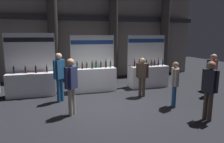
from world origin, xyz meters
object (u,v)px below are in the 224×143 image
(visitor_5, at_px, (59,73))
(visitor_6, at_px, (142,74))
(exhibitor_booth_1, at_px, (94,77))
(visitor_4, at_px, (212,69))
(exhibitor_booth_0, at_px, (32,81))
(visitor_3, at_px, (71,82))
(visitor_0, at_px, (210,86))
(visitor_1, at_px, (175,81))
(visitor_2, at_px, (213,71))
(exhibitor_booth_2, at_px, (148,74))

(visitor_5, relative_size, visitor_6, 1.16)
(exhibitor_booth_1, bearing_deg, visitor_4, -16.06)
(exhibitor_booth_0, height_order, visitor_3, exhibitor_booth_0)
(visitor_0, distance_m, visitor_5, 5.01)
(visitor_0, height_order, visitor_1, visitor_0)
(visitor_0, distance_m, visitor_1, 1.30)
(visitor_0, bearing_deg, visitor_6, 177.63)
(exhibitor_booth_1, xyz_separation_m, visitor_6, (1.69, -1.41, 0.30))
(exhibitor_booth_1, relative_size, visitor_1, 1.57)
(visitor_4, bearing_deg, exhibitor_booth_1, -117.34)
(visitor_2, xyz_separation_m, visitor_4, (0.53, 0.63, -0.05))
(visitor_6, bearing_deg, visitor_2, -160.46)
(visitor_2, height_order, visitor_4, visitor_2)
(exhibitor_booth_1, height_order, visitor_2, exhibitor_booth_1)
(visitor_6, bearing_deg, visitor_5, 28.78)
(visitor_1, bearing_deg, visitor_5, 91.70)
(exhibitor_booth_2, bearing_deg, visitor_2, -48.10)
(visitor_1, xyz_separation_m, visitor_3, (-3.46, 0.23, 0.13))
(visitor_0, bearing_deg, visitor_4, 116.75)
(exhibitor_booth_2, distance_m, visitor_1, 2.87)
(visitor_2, height_order, visitor_6, visitor_2)
(exhibitor_booth_0, bearing_deg, visitor_2, -15.85)
(visitor_2, xyz_separation_m, visitor_5, (-6.03, 0.91, 0.08))
(visitor_3, xyz_separation_m, visitor_5, (-0.31, 1.43, 0.04))
(visitor_1, bearing_deg, visitor_0, -141.41)
(visitor_1, relative_size, visitor_6, 1.00)
(exhibitor_booth_1, bearing_deg, visitor_0, -58.13)
(visitor_5, bearing_deg, exhibitor_booth_0, -90.19)
(visitor_4, height_order, visitor_6, visitor_4)
(visitor_6, bearing_deg, exhibitor_booth_0, 15.55)
(visitor_0, height_order, visitor_5, visitor_5)
(exhibitor_booth_0, relative_size, visitor_5, 1.40)
(visitor_0, distance_m, visitor_4, 3.63)
(exhibitor_booth_0, bearing_deg, visitor_4, -10.31)
(visitor_1, height_order, visitor_3, visitor_3)
(visitor_0, xyz_separation_m, visitor_1, (-0.30, 1.26, -0.09))
(visitor_2, bearing_deg, visitor_6, 131.78)
(visitor_0, bearing_deg, exhibitor_booth_0, -148.05)
(exhibitor_booth_1, relative_size, visitor_6, 1.57)
(exhibitor_booth_2, height_order, visitor_2, exhibitor_booth_2)
(visitor_2, relative_size, visitor_6, 1.09)
(exhibitor_booth_2, relative_size, visitor_1, 1.56)
(visitor_3, bearing_deg, exhibitor_booth_2, 165.12)
(visitor_6, bearing_deg, exhibitor_booth_1, -6.86)
(visitor_4, bearing_deg, visitor_6, -101.96)
(visitor_3, bearing_deg, exhibitor_booth_1, -163.68)
(exhibitor_booth_2, relative_size, visitor_2, 1.43)
(visitor_4, relative_size, visitor_5, 0.89)
(visitor_0, relative_size, visitor_2, 1.01)
(visitor_5, bearing_deg, exhibitor_booth_2, 150.82)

